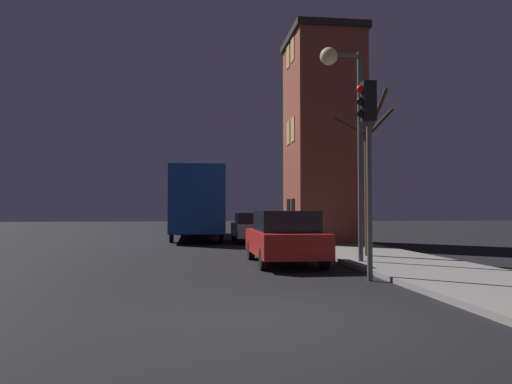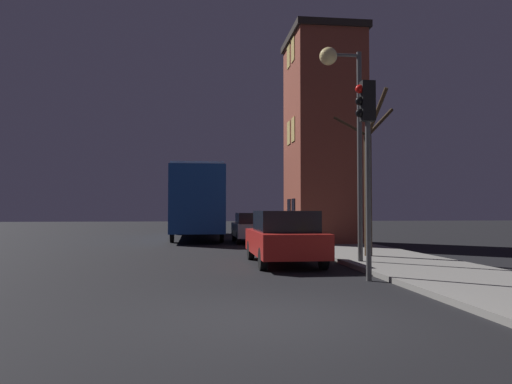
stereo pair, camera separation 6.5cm
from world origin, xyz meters
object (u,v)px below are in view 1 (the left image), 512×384
object	(u,v)px
bare_tree	(369,181)
streetlamp	(344,102)
traffic_light	(368,137)
car_near_lane	(285,237)
car_mid_lane	(253,227)
bus	(196,198)

from	to	relation	value
bare_tree	streetlamp	bearing A→B (deg)	-129.51
traffic_light	car_near_lane	bearing A→B (deg)	109.47
traffic_light	bare_tree	size ratio (longest dim) A/B	0.86
streetlamp	traffic_light	world-z (taller)	streetlamp
car_near_lane	car_mid_lane	size ratio (longest dim) A/B	1.04
streetlamp	bus	world-z (taller)	streetlamp
bare_tree	car_near_lane	xyz separation A→B (m)	(-2.91, -1.02, -1.69)
bus	car_near_lane	world-z (taller)	bus
streetlamp	car_near_lane	distance (m)	4.20
bare_tree	bus	size ratio (longest dim) A/B	0.45
car_mid_lane	car_near_lane	bearing A→B (deg)	-91.20
traffic_light	car_near_lane	xyz separation A→B (m)	(-1.24, 3.51, -2.40)
car_mid_lane	bus	bearing A→B (deg)	122.93
bare_tree	car_mid_lane	xyz separation A→B (m)	(-2.71, 8.57, -1.74)
car_mid_lane	bare_tree	bearing A→B (deg)	-72.44
car_near_lane	car_mid_lane	distance (m)	9.59
bus	car_mid_lane	world-z (taller)	bus
streetlamp	car_mid_lane	distance (m)	10.97
streetlamp	bus	size ratio (longest dim) A/B	0.53
streetlamp	traffic_light	xyz separation A→B (m)	(-0.37, -2.95, -1.44)
traffic_light	streetlamp	bearing A→B (deg)	82.91
streetlamp	car_near_lane	size ratio (longest dim) A/B	1.40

